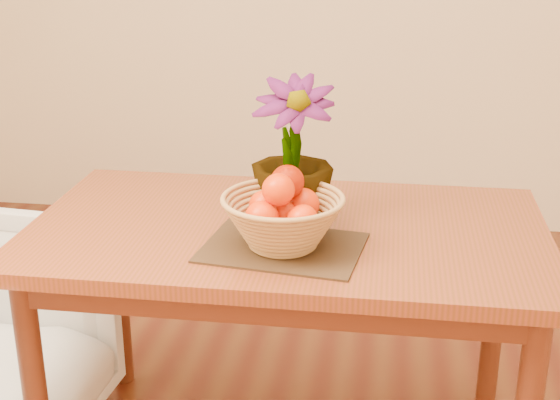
# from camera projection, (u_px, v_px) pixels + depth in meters

# --- Properties ---
(table) EXTENTS (1.40, 0.80, 0.75)m
(table) POSITION_uv_depth(u_px,v_px,m) (287.00, 255.00, 2.15)
(table) COLOR maroon
(table) RESTS_ON floor
(placemat) EXTENTS (0.43, 0.34, 0.01)m
(placemat) POSITION_uv_depth(u_px,v_px,m) (283.00, 247.00, 1.97)
(placemat) COLOR #382414
(placemat) RESTS_ON table
(wicker_basket) EXTENTS (0.31, 0.31, 0.13)m
(wicker_basket) POSITION_uv_depth(u_px,v_px,m) (283.00, 223.00, 1.95)
(wicker_basket) COLOR #A67445
(wicker_basket) RESTS_ON placemat
(orange_pile) EXTENTS (0.19, 0.19, 0.15)m
(orange_pile) POSITION_uv_depth(u_px,v_px,m) (284.00, 201.00, 1.93)
(orange_pile) COLOR red
(orange_pile) RESTS_ON wicker_basket
(potted_plant) EXTENTS (0.24, 0.24, 0.40)m
(potted_plant) POSITION_uv_depth(u_px,v_px,m) (292.00, 152.00, 2.07)
(potted_plant) COLOR #1C4413
(potted_plant) RESTS_ON table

